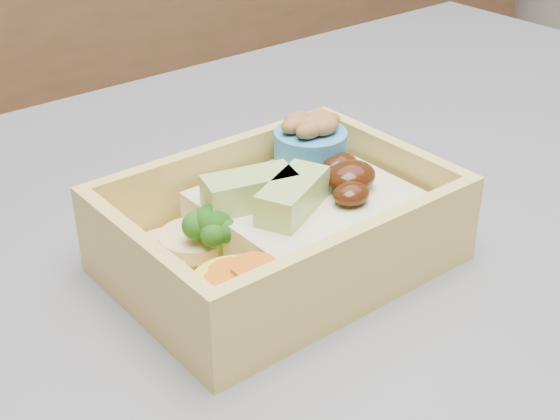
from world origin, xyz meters
TOP-DOWN VIEW (x-y plane):
  - bento_box at (0.14, 0.03)m, footprint 0.17×0.12m

SIDE VIEW (x-z plane):
  - bento_box at x=0.14m, z-range 0.91..0.97m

